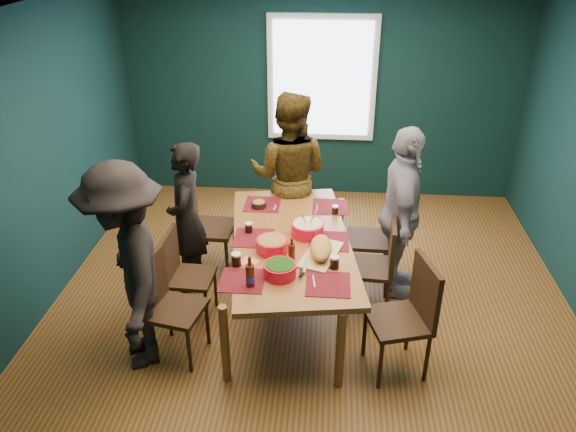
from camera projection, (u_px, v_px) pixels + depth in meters
name	position (u px, v px, depth m)	size (l,w,h in m)	color
room	(315.00, 160.00, 5.09)	(5.01, 5.01, 2.71)	brown
dining_table	(291.00, 247.00, 5.04)	(1.32, 2.18, 0.78)	brown
chair_left_far	(201.00, 219.00, 5.73)	(0.48, 0.48, 1.02)	black
chair_left_mid	(182.00, 269.00, 5.07)	(0.41, 0.41, 0.88)	black
chair_left_near	(165.00, 299.00, 4.61)	(0.50, 0.50, 0.94)	black
chair_right_far	(379.00, 232.00, 5.57)	(0.45, 0.45, 0.96)	black
chair_right_mid	(380.00, 260.00, 5.14)	(0.45, 0.45, 0.94)	black
chair_right_near	(410.00, 309.00, 4.43)	(0.56, 0.56, 1.00)	black
person_far_left	(187.00, 218.00, 5.40)	(0.56, 0.37, 1.53)	black
person_back	(289.00, 175.00, 5.95)	(0.88, 0.68, 1.80)	black
person_right	(401.00, 215.00, 5.25)	(1.01, 0.42, 1.72)	white
person_near_left	(128.00, 269.00, 4.39)	(1.15, 0.66, 1.78)	black
bowl_salad	(272.00, 245.00, 4.81)	(0.28, 0.28, 0.12)	red
bowl_dumpling	(307.00, 228.00, 5.05)	(0.29, 0.29, 0.27)	red
bowl_herbs	(280.00, 269.00, 4.47)	(0.27, 0.27, 0.12)	red
cutting_board	(321.00, 249.00, 4.73)	(0.40, 0.66, 0.14)	#D2B971
small_bowl	(259.00, 204.00, 5.55)	(0.15, 0.15, 0.06)	black
beer_bottle_a	(250.00, 276.00, 4.33)	(0.07, 0.07, 0.27)	#421A0B
beer_bottle_b	(292.00, 252.00, 4.65)	(0.06, 0.06, 0.22)	#421A0B
cola_glass_a	(236.00, 259.00, 4.60)	(0.08, 0.08, 0.12)	black
cola_glass_b	(335.00, 262.00, 4.57)	(0.08, 0.08, 0.11)	black
cola_glass_c	(335.00, 209.00, 5.41)	(0.06, 0.06, 0.09)	black
cola_glass_d	(249.00, 227.00, 5.09)	(0.07, 0.07, 0.10)	black
napkin_a	(332.00, 239.00, 5.02)	(0.12, 0.12, 0.00)	#FF6E6B
napkin_b	(249.00, 262.00, 4.68)	(0.14, 0.14, 0.00)	#FF6E6B
napkin_c	(328.00, 285.00, 4.39)	(0.14, 0.14, 0.00)	#FF6E6B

